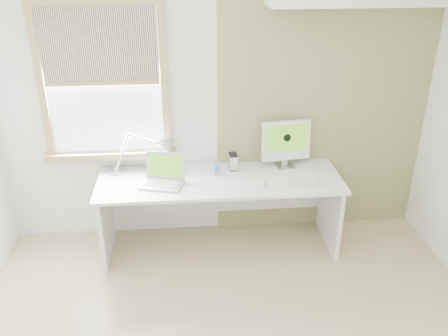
{
  "coord_description": "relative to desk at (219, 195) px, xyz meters",
  "views": [
    {
      "loc": [
        -0.3,
        -2.4,
        2.67
      ],
      "look_at": [
        0.0,
        1.05,
        1.0
      ],
      "focal_mm": 37.91,
      "sensor_mm": 36.0,
      "label": 1
    }
  ],
  "objects": [
    {
      "name": "room",
      "position": [
        0.01,
        -1.44,
        0.77
      ],
      "size": [
        4.04,
        3.54,
        2.64
      ],
      "color": "tan",
      "rests_on": "ground"
    },
    {
      "name": "accent_wall",
      "position": [
        1.01,
        0.3,
        0.77
      ],
      "size": [
        2.0,
        0.02,
        2.6
      ],
      "primitive_type": "cube",
      "color": "olive",
      "rests_on": "room"
    },
    {
      "name": "window",
      "position": [
        -0.99,
        0.27,
        1.01
      ],
      "size": [
        1.2,
        0.14,
        1.42
      ],
      "color": "tan",
      "rests_on": "room"
    },
    {
      "name": "desk",
      "position": [
        0.0,
        0.0,
        0.0
      ],
      "size": [
        2.2,
        0.7,
        0.73
      ],
      "color": "white",
      "rests_on": "room"
    },
    {
      "name": "desk_lamp",
      "position": [
        -0.56,
        0.18,
        0.4
      ],
      "size": [
        0.69,
        0.28,
        0.38
      ],
      "color": "#B5B8BA",
      "rests_on": "desk"
    },
    {
      "name": "laptop",
      "position": [
        -0.5,
        -0.08,
        0.26
      ],
      "size": [
        0.42,
        0.37,
        0.25
      ],
      "color": "#B5B8BA",
      "rests_on": "desk"
    },
    {
      "name": "phone_dock",
      "position": [
        -0.02,
        0.03,
        0.23
      ],
      "size": [
        0.08,
        0.08,
        0.13
      ],
      "color": "#B5B8BA",
      "rests_on": "desk"
    },
    {
      "name": "external_drive",
      "position": [
        0.14,
        0.14,
        0.27
      ],
      "size": [
        0.08,
        0.12,
        0.15
      ],
      "color": "#B5B8BA",
      "rests_on": "desk"
    },
    {
      "name": "imac",
      "position": [
        0.64,
        0.16,
        0.45
      ],
      "size": [
        0.46,
        0.17,
        0.45
      ],
      "color": "#B5B8BA",
      "rests_on": "desk"
    },
    {
      "name": "keyboard",
      "position": [
        0.63,
        -0.22,
        0.21
      ],
      "size": [
        0.48,
        0.16,
        0.02
      ],
      "color": "white",
      "rests_on": "desk"
    },
    {
      "name": "mouse",
      "position": [
        0.36,
        -0.21,
        0.21
      ],
      "size": [
        0.07,
        0.1,
        0.03
      ],
      "primitive_type": "ellipsoid",
      "rotation": [
        0.0,
        0.0,
        0.13
      ],
      "color": "white",
      "rests_on": "desk"
    }
  ]
}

